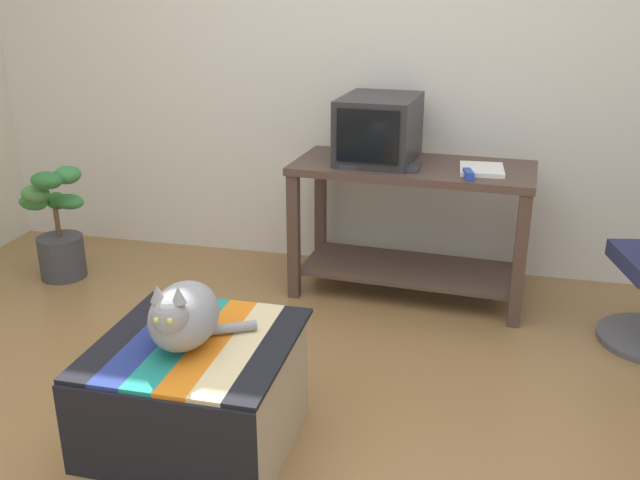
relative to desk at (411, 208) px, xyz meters
The scene contains 11 objects.
ground_plane 1.70m from the desk, 101.19° to the right, with size 14.00×14.00×0.00m, color olive.
back_wall 0.98m from the desk, 125.12° to the left, with size 8.00×0.10×2.60m, color silver.
desk is the anchor object (origin of this frame).
tv_monitor 0.45m from the desk, 164.48° to the left, with size 0.42×0.54×0.34m.
keyboard 0.32m from the desk, 143.32° to the right, with size 0.40×0.15×0.02m, color #333338.
book 0.43m from the desk, 10.64° to the right, with size 0.21×0.25×0.02m, color white.
ottoman_with_blanket 1.68m from the desk, 110.31° to the right, with size 0.67×0.70×0.44m.
cat 1.70m from the desk, 110.39° to the right, with size 0.34×0.36×0.28m.
potted_plant 2.01m from the desk, behind, with size 0.39×0.30×0.67m.
stapler 0.44m from the desk, 36.49° to the right, with size 0.04×0.11×0.04m, color #2342B7.
pen 0.44m from the desk, ahead, with size 0.01×0.01×0.14m, color #2351B2.
Camera 1 is at (0.66, -1.93, 1.61)m, focal length 38.80 mm.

